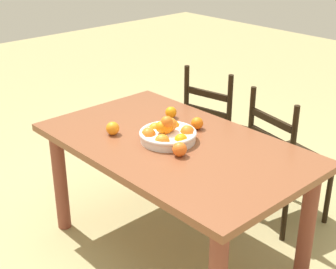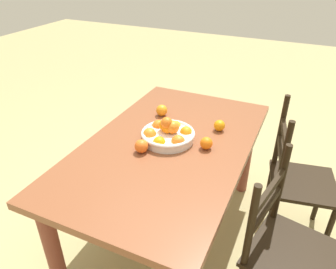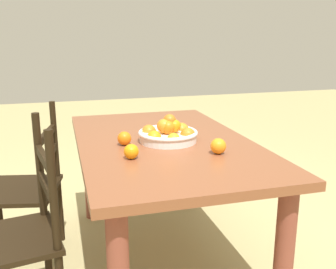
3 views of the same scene
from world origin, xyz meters
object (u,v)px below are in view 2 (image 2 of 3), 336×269
orange_loose_3 (219,126)px  dining_table (168,159)px  orange_loose_1 (206,143)px  fruit_bowl (168,134)px  orange_loose_2 (141,146)px  orange_loose_0 (162,110)px  chair_by_cabinet (288,252)px  chair_near_window (296,181)px

orange_loose_3 → dining_table: bearing=-39.9°
dining_table → orange_loose_1: bearing=100.2°
fruit_bowl → orange_loose_3: size_ratio=4.56×
dining_table → orange_loose_2: bearing=-34.0°
dining_table → orange_loose_2: size_ratio=19.91×
orange_loose_0 → orange_loose_3: bearing=84.9°
chair_by_cabinet → fruit_bowl: chair_by_cabinet is taller
fruit_bowl → orange_loose_3: bearing=134.2°
dining_table → orange_loose_1: 0.28m
chair_near_window → orange_loose_2: 1.07m
orange_loose_2 → orange_loose_0: bearing=-168.6°
orange_loose_2 → orange_loose_3: size_ratio=1.09×
dining_table → orange_loose_0: size_ratio=19.96×
chair_by_cabinet → orange_loose_0: bearing=72.1°
orange_loose_0 → orange_loose_1: (0.28, 0.43, -0.00)m
fruit_bowl → orange_loose_0: 0.34m
fruit_bowl → chair_by_cabinet: bearing=70.8°
dining_table → fruit_bowl: size_ratio=4.77×
orange_loose_0 → chair_by_cabinet: bearing=60.1°
orange_loose_1 → orange_loose_2: orange_loose_2 is taller
dining_table → chair_by_cabinet: size_ratio=1.69×
dining_table → fruit_bowl: fruit_bowl is taller
orange_loose_0 → orange_loose_2: (0.47, 0.10, 0.00)m
dining_table → chair_by_cabinet: 0.85m
chair_by_cabinet → orange_loose_0: chair_by_cabinet is taller
chair_near_window → orange_loose_1: (0.32, -0.54, 0.34)m
chair_by_cabinet → orange_loose_2: bearing=95.9°
orange_loose_0 → orange_loose_2: same height
orange_loose_0 → orange_loose_3: (0.04, 0.44, -0.00)m
fruit_bowl → orange_loose_3: 0.36m
orange_loose_3 → chair_near_window: bearing=98.1°
dining_table → chair_by_cabinet: (0.25, 0.79, -0.19)m
orange_loose_0 → orange_loose_1: 0.51m
chair_near_window → chair_by_cabinet: 0.61m
dining_table → orange_loose_0: orange_loose_0 is taller
chair_near_window → orange_loose_2: chair_near_window is taller
chair_by_cabinet → orange_loose_1: size_ratio=12.54×
chair_by_cabinet → dining_table: bearing=84.8°
chair_near_window → chair_by_cabinet: (0.61, 0.02, -0.01)m
chair_by_cabinet → orange_loose_3: bearing=58.3°
orange_loose_2 → orange_loose_3: 0.55m
chair_near_window → orange_loose_3: chair_near_window is taller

